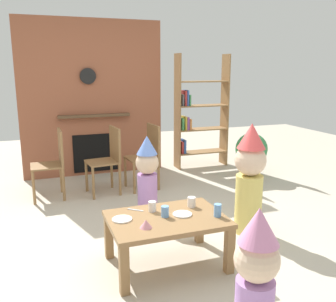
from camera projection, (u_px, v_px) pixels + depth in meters
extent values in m
plane|color=#BCB29E|center=(168.00, 235.00, 3.76)|extent=(12.00, 12.00, 0.00)
cube|color=#935138|center=(92.00, 99.00, 5.78)|extent=(2.20, 0.18, 2.40)
cube|color=black|center=(96.00, 153.00, 5.88)|extent=(0.70, 0.02, 0.60)
cube|color=brown|center=(94.00, 116.00, 5.71)|extent=(1.10, 0.10, 0.04)
cylinder|color=black|center=(88.00, 76.00, 5.57)|extent=(0.24, 0.04, 0.24)
cube|color=olive|center=(177.00, 113.00, 6.10)|extent=(0.02, 0.28, 1.90)
cube|color=olive|center=(225.00, 111.00, 6.40)|extent=(0.02, 0.28, 1.90)
cube|color=olive|center=(201.00, 152.00, 6.40)|extent=(0.86, 0.28, 0.02)
cube|color=olive|center=(201.00, 129.00, 6.31)|extent=(0.86, 0.28, 0.02)
cube|color=olive|center=(202.00, 106.00, 6.23)|extent=(0.86, 0.28, 0.02)
cube|color=olive|center=(202.00, 82.00, 6.14)|extent=(0.86, 0.28, 0.02)
cube|color=#B23333|center=(181.00, 147.00, 6.25)|extent=(0.03, 0.20, 0.20)
cube|color=#3359A5|center=(183.00, 146.00, 6.27)|extent=(0.04, 0.20, 0.23)
cube|color=#3F8C4C|center=(181.00, 124.00, 6.17)|extent=(0.04, 0.20, 0.20)
cube|color=gold|center=(184.00, 123.00, 6.18)|extent=(0.03, 0.20, 0.22)
cube|color=#8C4C99|center=(186.00, 123.00, 6.20)|extent=(0.04, 0.20, 0.21)
cube|color=#D87F3F|center=(189.00, 124.00, 6.22)|extent=(0.03, 0.20, 0.18)
cube|color=#4C4C51|center=(181.00, 100.00, 6.08)|extent=(0.03, 0.20, 0.19)
cube|color=#B23333|center=(184.00, 98.00, 6.09)|extent=(0.03, 0.20, 0.25)
cube|color=#3359A5|center=(186.00, 98.00, 6.10)|extent=(0.03, 0.20, 0.26)
cube|color=#3F8C4C|center=(188.00, 100.00, 6.12)|extent=(0.03, 0.20, 0.18)
cube|color=olive|center=(167.00, 219.00, 3.12)|extent=(0.98, 0.68, 0.04)
cube|color=olive|center=(124.00, 270.00, 2.75)|extent=(0.07, 0.07, 0.40)
cube|color=olive|center=(229.00, 250.00, 3.04)|extent=(0.07, 0.07, 0.40)
cube|color=olive|center=(109.00, 237.00, 3.29)|extent=(0.07, 0.07, 0.40)
cube|color=olive|center=(199.00, 223.00, 3.59)|extent=(0.07, 0.07, 0.40)
cylinder|color=#669EE0|center=(218.00, 210.00, 3.12)|extent=(0.06, 0.06, 0.11)
cylinder|color=silver|center=(192.00, 202.00, 3.34)|extent=(0.07, 0.07, 0.09)
cylinder|color=silver|center=(152.00, 206.00, 3.23)|extent=(0.07, 0.07, 0.09)
cylinder|color=#669EE0|center=(165.00, 211.00, 3.11)|extent=(0.07, 0.07, 0.09)
cylinder|color=white|center=(182.00, 214.00, 3.16)|extent=(0.16, 0.16, 0.01)
cylinder|color=white|center=(122.00, 219.00, 3.06)|extent=(0.17, 0.17, 0.01)
cone|color=pink|center=(146.00, 224.00, 2.90)|extent=(0.10, 0.10, 0.07)
cube|color=silver|center=(135.00, 210.00, 3.26)|extent=(0.13, 0.11, 0.01)
sphere|color=beige|center=(257.00, 259.00, 2.05)|extent=(0.26, 0.26, 0.26)
cone|color=pink|center=(259.00, 226.00, 2.01)|extent=(0.23, 0.23, 0.21)
cylinder|color=#E0CC66|center=(248.00, 204.00, 3.79)|extent=(0.27, 0.27, 0.61)
sphere|color=beige|center=(250.00, 160.00, 3.69)|extent=(0.32, 0.32, 0.32)
cone|color=#EA4C4C|center=(252.00, 136.00, 3.63)|extent=(0.28, 0.28, 0.25)
cylinder|color=#B27FCC|center=(148.00, 195.00, 4.21)|extent=(0.23, 0.23, 0.50)
sphere|color=beige|center=(147.00, 163.00, 4.12)|extent=(0.26, 0.26, 0.26)
cone|color=#668CE5|center=(147.00, 145.00, 4.08)|extent=(0.23, 0.23, 0.21)
cube|color=olive|center=(47.00, 166.00, 4.75)|extent=(0.41, 0.41, 0.02)
cube|color=olive|center=(61.00, 147.00, 4.77)|extent=(0.04, 0.40, 0.45)
cylinder|color=olive|center=(33.00, 180.00, 4.90)|extent=(0.04, 0.04, 0.43)
cylinder|color=olive|center=(34.00, 188.00, 4.58)|extent=(0.04, 0.04, 0.43)
cylinder|color=olive|center=(61.00, 177.00, 5.03)|extent=(0.04, 0.04, 0.43)
cylinder|color=olive|center=(64.00, 185.00, 4.70)|extent=(0.04, 0.04, 0.43)
cube|color=olive|center=(102.00, 162.00, 4.94)|extent=(0.44, 0.44, 0.02)
cube|color=olive|center=(115.00, 144.00, 4.97)|extent=(0.07, 0.40, 0.45)
cylinder|color=olive|center=(87.00, 176.00, 5.07)|extent=(0.04, 0.04, 0.43)
cylinder|color=olive|center=(93.00, 184.00, 4.75)|extent=(0.04, 0.04, 0.43)
cylinder|color=olive|center=(112.00, 173.00, 5.22)|extent=(0.04, 0.04, 0.43)
cylinder|color=olive|center=(120.00, 180.00, 4.91)|extent=(0.04, 0.04, 0.43)
cube|color=olive|center=(141.00, 158.00, 5.16)|extent=(0.44, 0.44, 0.02)
cube|color=olive|center=(153.00, 140.00, 5.19)|extent=(0.07, 0.40, 0.45)
cylinder|color=olive|center=(125.00, 172.00, 5.29)|extent=(0.04, 0.04, 0.43)
cylinder|color=olive|center=(134.00, 178.00, 4.97)|extent=(0.04, 0.04, 0.43)
cylinder|color=olive|center=(148.00, 169.00, 5.44)|extent=(0.04, 0.04, 0.43)
cylinder|color=olive|center=(159.00, 175.00, 5.13)|extent=(0.04, 0.04, 0.43)
cylinder|color=#9E5B42|center=(250.00, 169.00, 5.78)|extent=(0.28, 0.28, 0.24)
sphere|color=#37874B|center=(251.00, 149.00, 5.71)|extent=(0.49, 0.49, 0.49)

